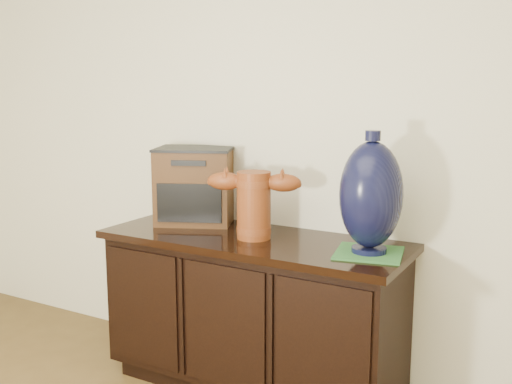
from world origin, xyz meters
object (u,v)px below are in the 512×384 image
Objects in this scene: sideboard at (253,312)px; lamp_base at (371,195)px; tv_radio at (195,185)px; terracotta_vessel at (254,201)px; spray_can at (252,208)px.

sideboard is 2.86× the size of lamp_base.
sideboard is at bearing -40.61° from tv_radio.
terracotta_vessel is 0.28m from spray_can.
spray_can is at bearing 102.36° from terracotta_vessel.
tv_radio reaches higher than terracotta_vessel.
terracotta_vessel is at bearing -178.76° from lamp_base.
spray_can is (-0.14, 0.23, -0.09)m from terracotta_vessel.
tv_radio reaches higher than sideboard.
lamp_base is (0.57, -0.01, 0.62)m from sideboard.
lamp_base is at bearing -31.35° from tv_radio.
lamp_base is at bearing -0.59° from sideboard.
lamp_base reaches higher than terracotta_vessel.
tv_radio is (-0.42, 0.13, 0.56)m from sideboard.
tv_radio is 0.94× the size of lamp_base.
sideboard is 0.71m from tv_radio.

